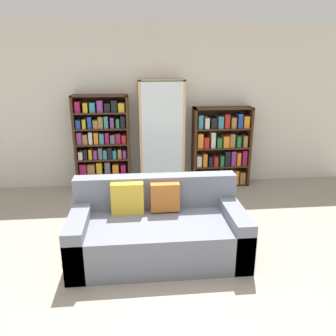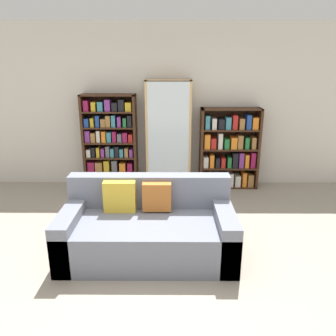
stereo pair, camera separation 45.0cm
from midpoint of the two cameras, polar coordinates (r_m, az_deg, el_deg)
The scene contains 7 objects.
ground_plane at distance 3.51m, azimuth 1.10°, elevation -18.07°, with size 16.00×16.00×0.00m, color gray.
wall_back at distance 5.64m, azimuth 0.83°, elevation 10.55°, with size 7.11×0.06×2.70m.
couch at distance 3.70m, azimuth 0.01°, elevation -10.70°, with size 1.87×0.94×0.82m.
bookshelf_left at distance 5.60m, azimuth -7.78°, elevation 4.28°, with size 0.90×0.32×1.58m.
display_cabinet at distance 5.50m, azimuth 2.42°, elevation 5.64°, with size 0.74×0.36×1.82m.
bookshelf_right at distance 5.71m, azimuth 12.85°, elevation 3.01°, with size 0.99×0.32×1.36m.
wine_bottle at distance 4.46m, azimuth 11.91°, elevation -7.90°, with size 0.08×0.08×0.37m.
Camera 2 is at (0.18, -2.86, 2.05)m, focal length 35.00 mm.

